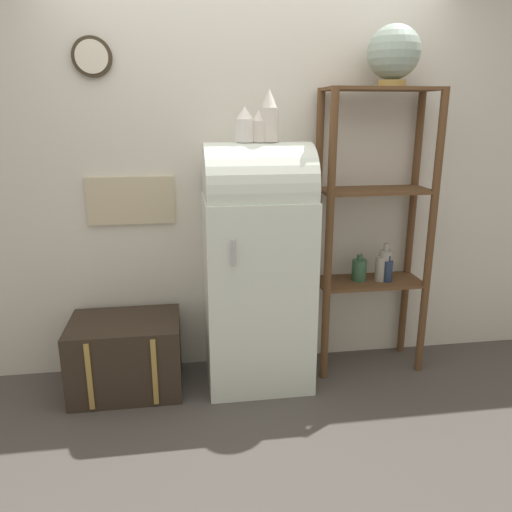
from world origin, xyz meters
The scene contains 9 objects.
ground_plane centered at (0.00, 0.00, 0.00)m, with size 12.00×12.00×0.00m, color #4C4742.
wall_back centered at (-0.01, 0.57, 1.35)m, with size 7.00×0.09×2.70m.
refrigerator centered at (0.00, 0.27, 0.81)m, with size 0.66×0.59×1.55m.
suitcase_trunk centered at (-0.85, 0.26, 0.24)m, with size 0.68×0.50×0.47m.
shelf_unit centered at (0.79, 0.36, 1.02)m, with size 0.73×0.34×1.87m.
globe centered at (0.83, 0.34, 2.06)m, with size 0.32×0.32×0.36m.
vase_left centered at (-0.08, 0.28, 1.65)m, with size 0.11×0.11×0.20m.
vase_center centered at (0.01, 0.26, 1.64)m, with size 0.08×0.08×0.19m.
vase_right centered at (0.07, 0.27, 1.69)m, with size 0.11×0.11×0.30m.
Camera 1 is at (-0.46, -2.70, 1.73)m, focal length 35.00 mm.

